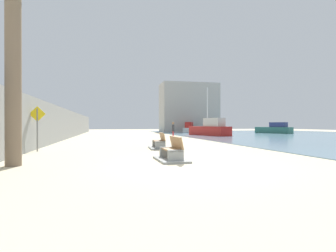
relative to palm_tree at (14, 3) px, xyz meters
The scene contains 14 objects.
ground_plane 18.81m from the palm_tree, 69.53° to the left, with size 120.00×120.00×0.00m, color beige.
seawall 17.35m from the palm_tree, 94.22° to the left, with size 0.80×64.00×3.03m, color gray.
water_bay 35.07m from the palm_tree, 29.00° to the left, with size 36.00×68.00×0.04m, color #6B8EA3.
palm_tree is the anchor object (origin of this frame).
bench_near 7.98m from the palm_tree, ahead, with size 1.16×2.13×0.98m.
bench_far 10.04m from the palm_tree, 41.61° to the left, with size 1.21×2.15×0.98m.
person_walking 16.83m from the palm_tree, 55.92° to the left, with size 0.23×0.53×1.73m.
boat_distant 52.84m from the palm_tree, 45.22° to the left, with size 5.68×7.53×1.71m.
boat_far_left 35.41m from the palm_tree, 57.40° to the left, with size 1.69×6.42×1.80m.
boat_mid_bay 44.97m from the palm_tree, 64.84° to the left, with size 4.35×6.54×1.95m.
boat_far_right 29.03m from the palm_tree, 54.61° to the left, with size 3.83×7.14×6.52m.
boat_nearest 42.39m from the palm_tree, 44.00° to the left, with size 3.73×6.38×1.83m.
pedestrian_sign 6.80m from the palm_tree, 95.50° to the left, with size 0.85×0.08×2.47m.
harbor_building 49.11m from the palm_tree, 65.76° to the left, with size 12.00×6.00×10.27m, color #ADAAA3.
Camera 1 is at (-2.99, -9.17, 1.45)m, focal length 28.58 mm.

